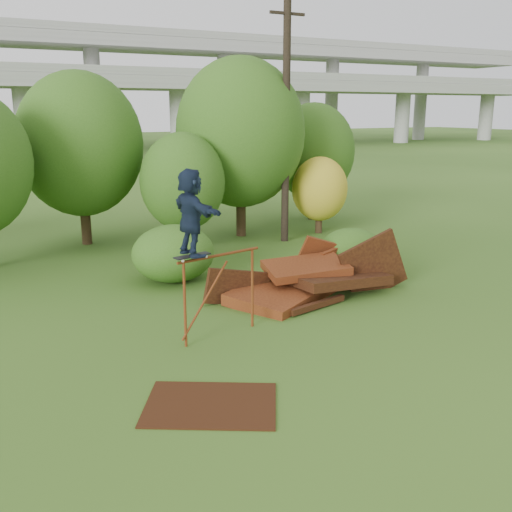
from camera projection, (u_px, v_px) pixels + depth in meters
name	position (u px, v px, depth m)	size (l,w,h in m)	color
ground	(330.00, 343.00, 12.49)	(240.00, 240.00, 0.00)	#2D5116
scrap_pile	(309.00, 280.00, 15.70)	(5.93, 3.12, 2.17)	#491B0D
grind_rail	(220.00, 280.00, 12.55)	(2.11, 0.53, 1.91)	maroon
skateboard	(192.00, 256.00, 11.94)	(0.84, 0.39, 0.08)	black
skater	(191.00, 212.00, 11.71)	(1.68, 0.54, 1.82)	#162137
flat_plate	(211.00, 404.00, 9.85)	(2.25, 1.61, 0.03)	#32180A
tree_1	(80.00, 145.00, 20.78)	(4.57, 4.57, 6.35)	black
tree_2	(183.00, 182.00, 20.04)	(3.00, 3.00, 4.22)	black
tree_3	(240.00, 133.00, 22.12)	(5.02, 5.02, 6.96)	black
tree_4	(320.00, 189.00, 23.18)	(2.27, 2.27, 3.13)	black
tree_5	(313.00, 151.00, 25.82)	(3.76, 3.76, 5.29)	black
shrub_left	(173.00, 253.00, 16.79)	(2.45, 2.26, 1.70)	#224512
shrub_right	(351.00, 251.00, 17.54)	(2.04, 1.87, 1.44)	#224512
utility_pole	(286.00, 121.00, 21.06)	(1.40, 0.28, 8.97)	black
freeway_overpass	(16.00, 61.00, 64.17)	(160.00, 15.00, 13.70)	gray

